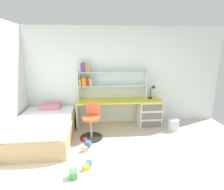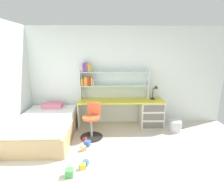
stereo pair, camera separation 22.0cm
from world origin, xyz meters
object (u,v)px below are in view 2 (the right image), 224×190
waste_bin (175,126)px  toy_block_natural_4 (84,148)px  bookshelf_hutch (103,79)px  desk (143,111)px  toy_block_blue_3 (86,163)px  toy_block_green_1 (69,173)px  bed_platform (46,127)px  desk_lamp (156,90)px  toy_block_yellow_0 (83,166)px  swivel_chair (92,124)px  toy_block_blue_5 (87,143)px  toy_block_red_2 (85,139)px

waste_bin → toy_block_natural_4: (-2.21, -0.85, -0.09)m
bookshelf_hutch → desk: bearing=-7.7°
toy_block_blue_3 → toy_block_natural_4: size_ratio=0.98×
toy_block_green_1 → waste_bin: bearing=34.7°
bed_platform → toy_block_natural_4: 1.12m
bookshelf_hutch → desk_lamp: 1.41m
toy_block_yellow_0 → desk: bearing=52.3°
bookshelf_hutch → toy_block_yellow_0: (-0.33, -1.94, -1.22)m
waste_bin → toy_block_natural_4: size_ratio=3.07×
swivel_chair → bed_platform: size_ratio=0.45×
desk_lamp → toy_block_blue_5: 2.23m
desk_lamp → toy_block_natural_4: size_ratio=4.03×
bookshelf_hutch → waste_bin: bearing=-15.4°
waste_bin → toy_block_green_1: waste_bin is taller
toy_block_blue_5 → waste_bin: bearing=17.3°
bookshelf_hutch → toy_block_yellow_0: bookshelf_hutch is taller
toy_block_yellow_0 → toy_block_natural_4: 0.59m
swivel_chair → toy_block_blue_5: (-0.07, -0.41, -0.27)m
waste_bin → toy_block_natural_4: bearing=-158.9°
desk_lamp → toy_block_natural_4: bearing=-144.2°
bed_platform → toy_block_blue_5: size_ratio=15.43×
toy_block_natural_4 → desk_lamp: bearing=35.8°
toy_block_red_2 → toy_block_blue_5: toy_block_blue_5 is taller
toy_block_red_2 → toy_block_blue_3: size_ratio=0.88×
waste_bin → toy_block_blue_5: bearing=-162.7°
desk_lamp → waste_bin: bearing=-43.6°
desk → toy_block_green_1: 2.56m
bed_platform → waste_bin: bearing=4.9°
bed_platform → toy_block_blue_3: size_ratio=19.27×
desk → toy_block_blue_5: desk is taller
toy_block_yellow_0 → toy_block_natural_4: (-0.06, 0.59, -0.00)m
toy_block_green_1 → toy_block_blue_3: 0.37m
bookshelf_hutch → toy_block_blue_3: (-0.30, -1.84, -1.23)m
toy_block_yellow_0 → toy_block_blue_5: bearing=90.2°
desk → waste_bin: size_ratio=7.62×
desk → bed_platform: desk is taller
toy_block_red_2 → toy_block_blue_5: 0.23m
toy_block_red_2 → toy_block_natural_4: size_ratio=0.86×
bookshelf_hutch → toy_block_blue_3: bearing=-99.1°
toy_block_natural_4 → toy_block_blue_5: 0.19m
toy_block_yellow_0 → toy_block_natural_4: bearing=95.9°
bed_platform → toy_block_green_1: 1.59m
desk → toy_block_yellow_0: size_ratio=23.36×
waste_bin → toy_block_red_2: (-2.24, -0.46, -0.09)m
toy_block_green_1 → toy_block_natural_4: toy_block_green_1 is taller
toy_block_blue_5 → swivel_chair: bearing=80.4°
toy_block_yellow_0 → toy_block_green_1: (-0.20, -0.18, 0.02)m
toy_block_green_1 → toy_block_blue_3: toy_block_green_1 is taller
desk → toy_block_green_1: bearing=-128.6°
desk_lamp → bed_platform: (-2.70, -0.69, -0.71)m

